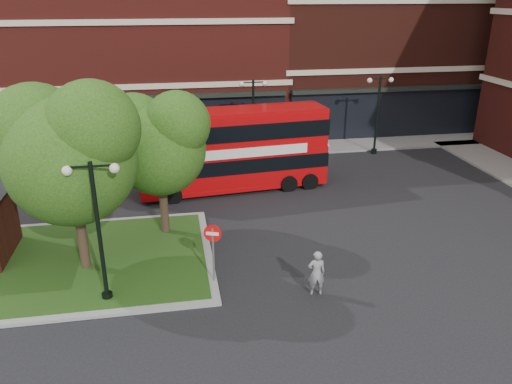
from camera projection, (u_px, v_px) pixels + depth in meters
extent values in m
plane|color=black|center=(267.00, 288.00, 17.76)|extent=(120.00, 120.00, 0.00)
cube|color=slate|center=(218.00, 152.00, 32.82)|extent=(44.00, 3.00, 0.12)
cube|color=maroon|center=(94.00, 34.00, 35.80)|extent=(26.00, 12.00, 14.00)
cube|color=#471911|center=(384.00, 17.00, 38.97)|extent=(18.00, 12.00, 16.00)
cube|color=gray|center=(48.00, 265.00, 19.19)|extent=(12.60, 7.60, 0.12)
cube|color=#19380F|center=(48.00, 264.00, 19.18)|extent=(12.00, 7.00, 0.15)
cylinder|color=#2D2116|center=(80.00, 223.00, 18.27)|extent=(0.36, 0.36, 3.92)
sphere|color=#164310|center=(71.00, 161.00, 17.38)|extent=(4.60, 4.60, 4.60)
sphere|color=#164310|center=(37.00, 132.00, 17.49)|extent=(3.45, 3.45, 3.45)
sphere|color=#164310|center=(92.00, 128.00, 16.64)|extent=(3.22, 3.22, 3.22)
cylinder|color=#2D2116|center=(163.00, 197.00, 21.12)|extent=(0.36, 0.36, 3.47)
sphere|color=#164310|center=(160.00, 149.00, 20.33)|extent=(3.80, 3.80, 3.80)
sphere|color=#164310|center=(135.00, 128.00, 20.40)|extent=(2.85, 2.85, 2.85)
sphere|color=#164310|center=(177.00, 124.00, 19.69)|extent=(2.66, 2.66, 2.66)
cylinder|color=black|center=(99.00, 235.00, 16.12)|extent=(0.14, 0.14, 5.00)
cylinder|color=black|center=(107.00, 297.00, 17.00)|extent=(0.36, 0.36, 0.30)
cube|color=black|center=(90.00, 166.00, 15.25)|extent=(1.40, 0.06, 0.06)
sphere|color=#F2EACC|center=(67.00, 171.00, 15.17)|extent=(0.32, 0.32, 0.32)
sphere|color=#F2EACC|center=(114.00, 168.00, 15.40)|extent=(0.32, 0.32, 0.32)
cylinder|color=black|center=(253.00, 121.00, 30.40)|extent=(0.14, 0.14, 5.00)
cylinder|color=black|center=(253.00, 158.00, 31.28)|extent=(0.36, 0.36, 0.30)
cube|color=black|center=(253.00, 82.00, 29.53)|extent=(1.40, 0.06, 0.06)
sphere|color=#F2EACC|center=(242.00, 84.00, 29.45)|extent=(0.32, 0.32, 0.32)
sphere|color=#F2EACC|center=(265.00, 84.00, 29.68)|extent=(0.32, 0.32, 0.32)
cylinder|color=black|center=(377.00, 116.00, 31.69)|extent=(0.14, 0.14, 5.00)
cylinder|color=black|center=(374.00, 151.00, 32.57)|extent=(0.36, 0.36, 0.30)
cube|color=black|center=(381.00, 79.00, 30.82)|extent=(1.40, 0.06, 0.06)
sphere|color=#F2EACC|center=(370.00, 80.00, 30.74)|extent=(0.32, 0.32, 0.32)
sphere|color=#F2EACC|center=(391.00, 80.00, 30.97)|extent=(0.32, 0.32, 0.32)
cube|color=#AF0709|center=(233.00, 165.00, 26.27)|extent=(10.01, 3.22, 1.88)
cube|color=#AF0709|center=(232.00, 130.00, 25.58)|extent=(9.91, 3.19, 1.88)
cube|color=black|center=(232.00, 129.00, 25.54)|extent=(10.01, 3.22, 0.85)
cube|color=silver|center=(238.00, 153.00, 24.89)|extent=(7.34, 0.78, 0.49)
imported|color=gray|center=(316.00, 273.00, 17.12)|extent=(0.64, 0.45, 1.68)
imported|color=#A8AAAF|center=(214.00, 152.00, 30.70)|extent=(3.94, 1.73, 1.32)
imported|color=silver|center=(299.00, 141.00, 33.00)|extent=(3.85, 1.37, 1.26)
cylinder|color=slate|center=(213.00, 256.00, 17.68)|extent=(0.08, 0.08, 2.21)
cylinder|color=red|center=(213.00, 233.00, 17.35)|extent=(0.62, 0.27, 0.64)
cube|color=white|center=(213.00, 233.00, 17.35)|extent=(0.44, 0.19, 0.12)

